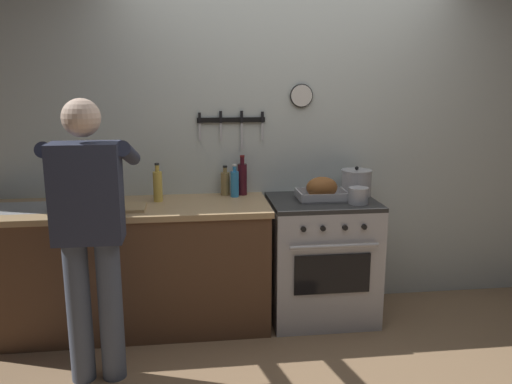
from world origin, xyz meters
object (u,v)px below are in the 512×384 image
bottle_vinegar (225,183)px  bottle_cooking_oil (158,185)px  saucepan (358,196)px  roasting_pan (322,190)px  stock_pot (356,183)px  bottle_dish_soap (235,183)px  cutting_board (118,208)px  stove (321,259)px  bottle_wine_red (242,178)px  person_cook (90,224)px

bottle_vinegar → bottle_cooking_oil: size_ratio=0.81×
saucepan → roasting_pan: bearing=146.1°
stock_pot → bottle_cooking_oil: bearing=-179.7°
bottle_dish_soap → cutting_board: bearing=-161.2°
roasting_pan → cutting_board: 1.43m
saucepan → bottle_vinegar: bottle_vinegar is taller
stock_pot → saucepan: stock_pot is taller
stove → stock_pot: 0.62m
stock_pot → bottle_wine_red: size_ratio=0.76×
saucepan → bottle_vinegar: bearing=156.7°
bottle_dish_soap → stock_pot: bearing=-4.3°
stock_pot → bottle_wine_red: bearing=171.3°
person_cook → bottle_vinegar: (0.83, 0.89, 0.04)m
saucepan → bottle_cooking_oil: 1.42m
person_cook → bottle_cooking_oil: person_cook is taller
saucepan → bottle_vinegar: 0.99m
person_cook → stock_pot: bearing=-56.3°
stove → cutting_board: size_ratio=2.50×
bottle_wine_red → bottle_cooking_oil: 0.63m
person_cook → bottle_vinegar: 1.22m
person_cook → roasting_pan: size_ratio=4.72×
bottle_vinegar → roasting_pan: bearing=-19.4°
stove → bottle_cooking_oil: 1.31m
stove → roasting_pan: 0.52m
bottle_vinegar → bottle_cooking_oil: (-0.49, -0.15, 0.02)m
stove → person_cook: person_cook is taller
person_cook → bottle_wine_red: 1.30m
bottle_dish_soap → saucepan: bearing=-20.9°
bottle_cooking_oil → bottle_wine_red: bearing=12.4°
cutting_board → bottle_vinegar: 0.82m
roasting_pan → bottle_vinegar: 0.72m
bottle_vinegar → stock_pot: bearing=-8.1°
bottle_wine_red → bottle_vinegar: 0.13m
stock_pot → person_cook: bearing=-157.5°
roasting_pan → bottle_dish_soap: bottle_dish_soap is taller
stock_pot → bottle_dish_soap: 0.91m
roasting_pan → bottle_wine_red: size_ratio=1.17×
roasting_pan → bottle_cooking_oil: 1.18m
stove → roasting_pan: (-0.01, 0.01, 0.52)m
bottle_cooking_oil → roasting_pan: bearing=-4.6°
roasting_pan → person_cook: bearing=-156.9°
saucepan → person_cook: bearing=-164.1°
saucepan → bottle_cooking_oil: bearing=170.0°
stock_pot → bottle_cooking_oil: (-1.46, -0.01, 0.02)m
stove → roasting_pan: bearing=138.7°
person_cook → cutting_board: bearing=1.8°
roasting_pan → bottle_cooking_oil: size_ratio=1.28×
person_cook → bottle_cooking_oil: 0.82m
saucepan → cutting_board: saucepan is taller
stock_pot → bottle_vinegar: (-0.97, 0.14, -0.00)m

